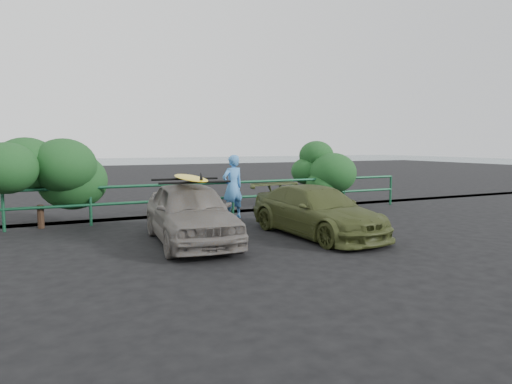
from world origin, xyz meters
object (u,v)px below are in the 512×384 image
at_px(guardrail, 201,200).
at_px(sedan, 190,212).
at_px(olive_vehicle, 317,211).
at_px(man, 233,187).
at_px(surfboard, 190,178).

bearing_deg(guardrail, sedan, -111.78).
bearing_deg(olive_vehicle, man, 99.61).
bearing_deg(surfboard, guardrail, 72.39).
relative_size(guardrail, surfboard, 5.80).
bearing_deg(sedan, olive_vehicle, -5.21).
bearing_deg(man, surfboard, 39.72).
height_order(sedan, surfboard, surfboard).
height_order(olive_vehicle, surfboard, surfboard).
relative_size(olive_vehicle, man, 2.17).
height_order(guardrail, olive_vehicle, olive_vehicle).
relative_size(guardrail, sedan, 3.60).
xyz_separation_m(sedan, man, (2.06, 2.66, 0.25)).
xyz_separation_m(olive_vehicle, surfboard, (-2.91, 0.48, 0.84)).
bearing_deg(olive_vehicle, guardrail, 109.84).
xyz_separation_m(olive_vehicle, man, (-0.85, 3.14, 0.34)).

